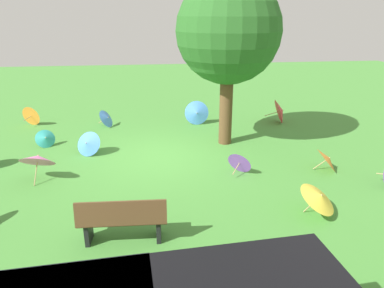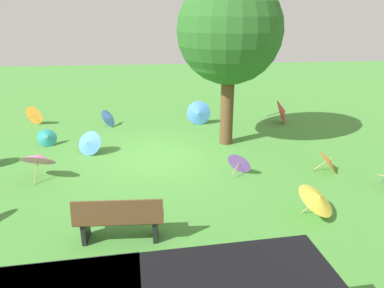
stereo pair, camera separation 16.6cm
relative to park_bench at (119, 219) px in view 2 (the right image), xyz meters
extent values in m
plane|color=#478C38|center=(-1.02, -4.17, -0.47)|extent=(40.00, 40.00, 0.00)
cube|color=brown|center=(0.00, -0.07, -0.02)|extent=(1.62, 0.53, 0.05)
cube|color=brown|center=(0.01, 0.13, 0.21)|extent=(1.60, 0.19, 0.45)
cube|color=black|center=(0.64, -0.10, -0.24)|extent=(0.10, 0.41, 0.45)
cube|color=black|center=(-0.64, -0.04, -0.24)|extent=(0.10, 0.41, 0.45)
cylinder|color=brown|center=(-2.97, -4.97, 0.81)|extent=(0.41, 0.41, 2.55)
sphere|color=#286023|center=(-2.97, -4.97, 3.01)|extent=(3.11, 3.11, 3.11)
cylinder|color=tan|center=(3.89, -7.56, -0.14)|extent=(0.18, 0.38, 0.10)
cone|color=orange|center=(3.79, -7.80, -0.09)|extent=(0.78, 0.52, 0.75)
sphere|color=tan|center=(3.76, -7.85, -0.08)|extent=(0.05, 0.05, 0.04)
cylinder|color=tan|center=(1.17, -7.30, -0.26)|extent=(0.32, 0.13, 0.21)
cone|color=#4C8CE5|center=(0.98, -7.23, -0.14)|extent=(0.66, 0.81, 0.65)
sphere|color=tan|center=(0.93, -7.22, -0.11)|extent=(0.06, 0.05, 0.05)
cylinder|color=tan|center=(-2.72, -2.47, -0.26)|extent=(0.26, 0.31, 0.20)
cone|color=purple|center=(-2.87, -2.66, -0.15)|extent=(0.74, 0.71, 0.64)
sphere|color=tan|center=(-2.91, -2.70, -0.12)|extent=(0.06, 0.06, 0.05)
cylinder|color=tan|center=(-5.04, -2.57, -0.31)|extent=(0.32, 0.09, 0.28)
cone|color=orange|center=(-5.23, -2.53, -0.15)|extent=(0.71, 0.84, 0.64)
sphere|color=tan|center=(-5.27, -2.52, -0.11)|extent=(0.06, 0.05, 0.05)
cylinder|color=tan|center=(-5.21, -6.97, -0.11)|extent=(0.53, 0.10, 0.20)
cone|color=#D8383F|center=(-5.55, -6.92, 0.00)|extent=(0.58, 0.98, 0.93)
sphere|color=tan|center=(-5.63, -6.91, 0.03)|extent=(0.05, 0.04, 0.05)
cylinder|color=tan|center=(2.79, -5.52, -0.33)|extent=(0.18, 0.32, 0.24)
cone|color=teal|center=(2.70, -5.32, -0.18)|extent=(0.73, 0.66, 0.57)
sphere|color=tan|center=(2.67, -5.28, -0.15)|extent=(0.05, 0.06, 0.05)
cylinder|color=tan|center=(2.28, -2.72, -0.22)|extent=(0.08, 0.36, 0.49)
cone|color=pink|center=(2.24, -2.93, 0.09)|extent=(0.97, 0.92, 0.64)
sphere|color=tan|center=(2.24, -2.98, 0.16)|extent=(0.04, 0.05, 0.05)
cylinder|color=tan|center=(-3.82, -0.49, -0.28)|extent=(0.22, 0.18, 0.38)
cone|color=yellow|center=(-3.94, -0.40, -0.04)|extent=(1.12, 1.13, 0.57)
sphere|color=tan|center=(-3.97, -0.37, 0.02)|extent=(0.06, 0.06, 0.05)
cylinder|color=tan|center=(1.16, -4.71, -0.28)|extent=(0.22, 0.41, 0.28)
cone|color=#4C8CE5|center=(1.28, -4.46, -0.11)|extent=(0.90, 0.80, 0.72)
sphere|color=tan|center=(1.31, -4.40, -0.07)|extent=(0.05, 0.06, 0.05)
cylinder|color=tan|center=(-2.37, -7.43, -0.09)|extent=(0.08, 0.58, 0.14)
cone|color=#4C8CE5|center=(-2.34, -7.08, -0.01)|extent=(0.92, 0.40, 0.90)
sphere|color=tan|center=(-2.33, -7.01, 0.00)|extent=(0.04, 0.05, 0.04)
camera|label=1|loc=(-0.55, 5.60, 3.49)|focal=33.06mm
camera|label=2|loc=(-0.72, 5.62, 3.49)|focal=33.06mm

